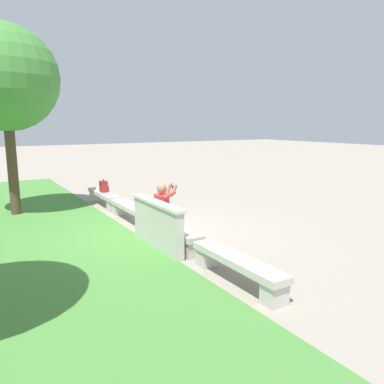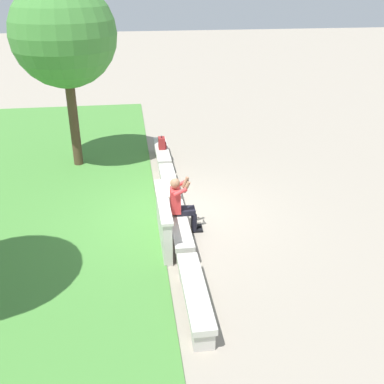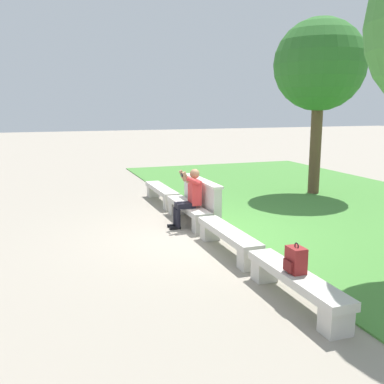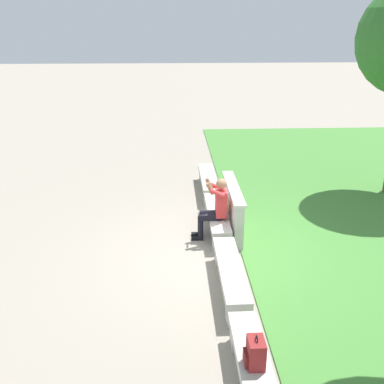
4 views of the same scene
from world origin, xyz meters
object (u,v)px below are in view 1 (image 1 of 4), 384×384
bench_main (237,265)px  backpack (104,187)px  person_photographer (167,208)px  tree_behind_wall (5,79)px  bench_far (104,196)px  bench_near (171,231)px  bench_mid (131,210)px

bench_main → backpack: size_ratio=5.02×
person_photographer → bench_main: bearing=178.3°
tree_behind_wall → bench_far: bearing=-93.0°
bench_main → bench_near: same height
person_photographer → tree_behind_wall: tree_behind_wall is taller
bench_near → person_photographer: (0.36, -0.08, 0.43)m
bench_near → person_photographer: size_ratio=1.63×
person_photographer → bench_near: bearing=167.9°
bench_mid → bench_far: same height
bench_far → tree_behind_wall: 4.37m
bench_main → bench_far: size_ratio=1.00×
bench_main → bench_near: size_ratio=1.00×
tree_behind_wall → bench_near: bearing=-151.6°
backpack → tree_behind_wall: tree_behind_wall is taller
backpack → bench_mid: bearing=179.7°
bench_main → tree_behind_wall: bearing=20.0°
bench_near → bench_far: 4.64m
person_photographer → tree_behind_wall: 6.01m
bench_mid → tree_behind_wall: size_ratio=0.41×
bench_near → bench_mid: (2.32, 0.00, 0.00)m
bench_main → tree_behind_wall: (7.09, 2.58, 3.52)m
bench_mid → tree_behind_wall: 5.01m
bench_mid → backpack: backpack is taller
person_photographer → backpack: bearing=0.9°
bench_main → person_photographer: (2.68, -0.08, 0.43)m
bench_far → person_photographer: person_photographer is taller
bench_near → person_photographer: person_photographer is taller
bench_main → bench_far: 6.96m
bench_mid → person_photographer: person_photographer is taller
backpack → bench_far: bearing=23.2°
backpack → bench_main: bearing=179.9°
tree_behind_wall → bench_mid: bearing=-133.6°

